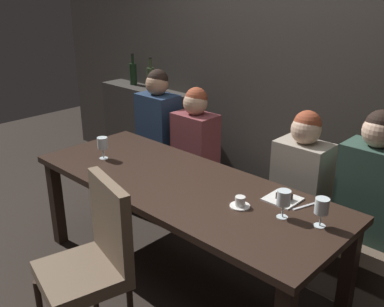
# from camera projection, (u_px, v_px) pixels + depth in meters

# --- Properties ---
(ground) EXTENTS (9.00, 9.00, 0.00)m
(ground) POSITION_uv_depth(u_px,v_px,m) (182.00, 276.00, 3.11)
(ground) COLOR black
(back_wall_tiled) EXTENTS (6.00, 0.12, 3.00)m
(back_wall_tiled) POSITION_uv_depth(u_px,v_px,m) (290.00, 45.00, 3.39)
(back_wall_tiled) COLOR #423D38
(back_wall_tiled) RESTS_ON ground
(back_counter) EXTENTS (1.10, 0.28, 0.95)m
(back_counter) POSITION_uv_depth(u_px,v_px,m) (147.00, 132.00, 4.63)
(back_counter) COLOR #38342F
(back_counter) RESTS_ON ground
(dining_table) EXTENTS (2.20, 0.84, 0.74)m
(dining_table) POSITION_uv_depth(u_px,v_px,m) (181.00, 194.00, 2.87)
(dining_table) COLOR black
(dining_table) RESTS_ON ground
(banquette_bench) EXTENTS (2.50, 0.44, 0.45)m
(banquette_bench) POSITION_uv_depth(u_px,v_px,m) (243.00, 213.00, 3.50)
(banquette_bench) COLOR #40352A
(banquette_bench) RESTS_ON ground
(chair_near_side) EXTENTS (0.53, 0.53, 0.98)m
(chair_near_side) POSITION_uv_depth(u_px,v_px,m) (94.00, 255.00, 2.39)
(chair_near_side) COLOR #302119
(chair_near_side) RESTS_ON ground
(diner_redhead) EXTENTS (0.36, 0.24, 0.81)m
(diner_redhead) POSITION_uv_depth(u_px,v_px,m) (158.00, 117.00, 3.88)
(diner_redhead) COLOR navy
(diner_redhead) RESTS_ON banquette_bench
(diner_bearded) EXTENTS (0.36, 0.24, 0.72)m
(diner_bearded) POSITION_uv_depth(u_px,v_px,m) (195.00, 133.00, 3.61)
(diner_bearded) COLOR brown
(diner_bearded) RESTS_ON banquette_bench
(diner_far_end) EXTENTS (0.36, 0.24, 0.73)m
(diner_far_end) POSITION_uv_depth(u_px,v_px,m) (302.00, 166.00, 2.96)
(diner_far_end) COLOR #9E9384
(diner_far_end) RESTS_ON banquette_bench
(diner_near_end) EXTENTS (0.36, 0.24, 0.82)m
(diner_near_end) POSITION_uv_depth(u_px,v_px,m) (372.00, 179.00, 2.65)
(diner_near_end) COLOR #2D473D
(diner_near_end) RESTS_ON banquette_bench
(wine_bottle_dark_red) EXTENTS (0.08, 0.08, 0.33)m
(wine_bottle_dark_red) POSITION_uv_depth(u_px,v_px,m) (133.00, 73.00, 4.57)
(wine_bottle_dark_red) COLOR black
(wine_bottle_dark_red) RESTS_ON back_counter
(wine_bottle_pale_label) EXTENTS (0.08, 0.08, 0.33)m
(wine_bottle_pale_label) POSITION_uv_depth(u_px,v_px,m) (151.00, 78.00, 4.33)
(wine_bottle_pale_label) COLOR #384728
(wine_bottle_pale_label) RESTS_ON back_counter
(wine_glass_near_left) EXTENTS (0.08, 0.08, 0.16)m
(wine_glass_near_left) POSITION_uv_depth(u_px,v_px,m) (284.00, 199.00, 2.37)
(wine_glass_near_left) COLOR silver
(wine_glass_near_left) RESTS_ON dining_table
(wine_glass_far_left) EXTENTS (0.08, 0.08, 0.16)m
(wine_glass_far_left) POSITION_uv_depth(u_px,v_px,m) (322.00, 207.00, 2.29)
(wine_glass_far_left) COLOR silver
(wine_glass_far_left) RESTS_ON dining_table
(wine_glass_near_right) EXTENTS (0.08, 0.08, 0.16)m
(wine_glass_near_right) POSITION_uv_depth(u_px,v_px,m) (103.00, 144.00, 3.18)
(wine_glass_near_right) COLOR silver
(wine_glass_near_right) RESTS_ON dining_table
(espresso_cup) EXTENTS (0.12, 0.12, 0.06)m
(espresso_cup) POSITION_uv_depth(u_px,v_px,m) (240.00, 203.00, 2.52)
(espresso_cup) COLOR white
(espresso_cup) RESTS_ON dining_table
(dessert_plate) EXTENTS (0.19, 0.19, 0.05)m
(dessert_plate) POSITION_uv_depth(u_px,v_px,m) (283.00, 198.00, 2.60)
(dessert_plate) COLOR white
(dessert_plate) RESTS_ON dining_table
(fork_on_table) EXTENTS (0.07, 0.17, 0.01)m
(fork_on_table) POSITION_uv_depth(u_px,v_px,m) (305.00, 206.00, 2.53)
(fork_on_table) COLOR silver
(fork_on_table) RESTS_ON dining_table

